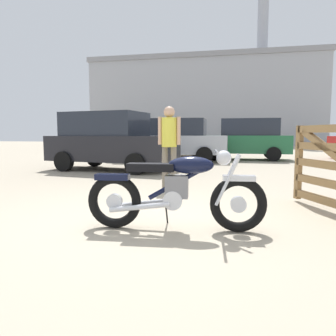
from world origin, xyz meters
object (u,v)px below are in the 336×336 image
Objects in this scene: red_hatchback_near at (173,140)px; silver_sedan_mid at (246,139)px; vintage_motorcycle at (176,192)px; pale_sedan_back at (110,141)px; white_estate_far at (167,138)px; bystander at (169,139)px.

red_hatchback_near is 1.09× the size of silver_sedan_mid.
vintage_motorcycle is 0.51× the size of pale_sedan_back.
pale_sedan_back reaches higher than white_estate_far.
white_estate_far reaches higher than bystander.
pale_sedan_back and silver_sedan_mid have the same top height.
vintage_motorcycle is 13.06m from red_hatchback_near.
white_estate_far is at bearing 13.07° from bystander.
bystander is 0.41× the size of pale_sedan_back.
bystander is at bearing 98.11° from vintage_motorcycle.
bystander is at bearing -80.25° from red_hatchback_near.
white_estate_far is 3.83m from pale_sedan_back.
white_estate_far is at bearing 25.82° from silver_sedan_mid.
white_estate_far is at bearing 97.36° from vintage_motorcycle.
vintage_motorcycle is at bearing -165.88° from bystander.
pale_sedan_back is at bearing -106.47° from white_estate_far.
white_estate_far reaches higher than vintage_motorcycle.
red_hatchback_near is at bearing 95.85° from vintage_motorcycle.
pale_sedan_back is (-0.89, -3.72, -0.02)m from white_estate_far.
red_hatchback_near reaches higher than bystander.
silver_sedan_mid reaches higher than red_hatchback_near.
white_estate_far is at bearing -84.04° from red_hatchback_near.
pale_sedan_back is 0.95× the size of red_hatchback_near.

